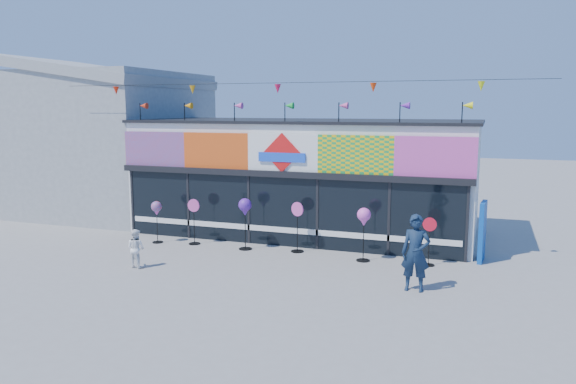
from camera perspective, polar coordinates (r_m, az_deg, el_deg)
The scene contains 12 objects.
ground at distance 15.64m, azimuth -4.94°, elevation -8.34°, with size 80.00×80.00×0.00m, color gray.
kite_shop at distance 20.66m, azimuth 1.87°, elevation 1.64°, with size 16.00×5.70×5.31m.
neighbour_building at distance 26.28m, azimuth -18.68°, elevation 5.22°, with size 8.18×7.20×6.87m.
blue_sign at distance 17.64m, azimuth 19.13°, elevation -3.81°, with size 0.21×0.91×1.80m.
spinner_0 at distance 19.40m, azimuth -13.21°, elevation -1.75°, with size 0.36×0.36×1.42m.
spinner_1 at distance 19.01m, azimuth -9.53°, elevation -2.86°, with size 0.43×0.39×1.53m.
spinner_2 at distance 18.01m, azimuth -4.39°, elevation -1.70°, with size 0.42×0.42×1.67m.
spinner_3 at distance 17.74m, azimuth 0.96°, elevation -3.44°, with size 0.44×0.41×1.60m.
spinner_4 at distance 16.76m, azimuth 7.72°, elevation -2.69°, with size 0.41×0.41×1.61m.
spinner_5 at distance 16.74m, azimuth 14.14°, elevation -4.78°, with size 0.40×0.36×1.42m.
adult_man at distance 14.36m, azimuth 12.84°, elevation -6.06°, with size 0.71×0.46×1.94m, color #13243D.
child at distance 16.69m, azimuth -15.19°, elevation -5.54°, with size 0.54×0.31×1.11m, color white.
Camera 1 is at (6.29, -13.58, 4.55)m, focal length 35.00 mm.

